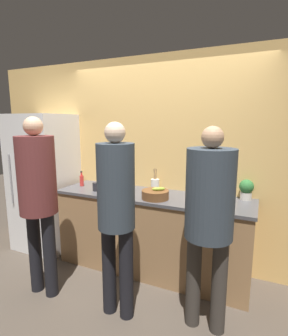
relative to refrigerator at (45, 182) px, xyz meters
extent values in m
plane|color=#4C4238|center=(1.64, -0.34, -0.95)|extent=(14.00, 14.00, 0.00)
cube|color=#E0B266|center=(1.64, 0.36, 0.35)|extent=(5.20, 0.06, 2.60)
cube|color=#9E754C|center=(1.64, 0.04, -0.49)|extent=(2.29, 0.65, 0.92)
cube|color=#4C4C51|center=(1.64, 0.04, -0.01)|extent=(2.32, 0.68, 0.03)
cube|color=white|center=(0.00, 0.00, 0.00)|extent=(0.78, 0.69, 1.90)
cylinder|color=#99999E|center=(-0.23, -0.36, 0.09)|extent=(0.02, 0.02, 0.66)
cylinder|color=black|center=(0.67, -0.85, -0.51)|extent=(0.13, 0.13, 0.89)
cylinder|color=black|center=(0.87, -0.85, -0.51)|extent=(0.13, 0.13, 0.89)
cylinder|color=brown|center=(0.77, -0.85, 0.33)|extent=(0.37, 0.37, 0.78)
sphere|color=#DBAD89|center=(0.77, -0.85, 0.81)|extent=(0.18, 0.18, 0.18)
cylinder|color=black|center=(1.56, -0.81, -0.52)|extent=(0.13, 0.13, 0.86)
cylinder|color=black|center=(1.74, -0.81, -0.52)|extent=(0.13, 0.13, 0.86)
cylinder|color=#333D47|center=(1.65, -0.81, 0.29)|extent=(0.33, 0.33, 0.76)
sphere|color=beige|center=(1.65, -0.81, 0.76)|extent=(0.18, 0.18, 0.18)
cylinder|color=#38332D|center=(2.32, -0.63, -0.53)|extent=(0.13, 0.13, 0.85)
cylinder|color=#38332D|center=(2.54, -0.63, -0.53)|extent=(0.13, 0.13, 0.85)
cylinder|color=#333D47|center=(2.43, -0.63, 0.27)|extent=(0.40, 0.40, 0.74)
sphere|color=tan|center=(2.43, -0.63, 0.73)|extent=(0.18, 0.18, 0.18)
cylinder|color=brown|center=(1.74, -0.12, 0.05)|extent=(0.30, 0.30, 0.10)
ellipsoid|color=#99BC38|center=(1.78, -0.12, 0.12)|extent=(0.15, 0.12, 0.04)
cylinder|color=silver|center=(1.60, 0.24, 0.07)|extent=(0.10, 0.10, 0.14)
cylinder|color=#99754C|center=(1.58, 0.24, 0.17)|extent=(0.01, 0.05, 0.21)
cylinder|color=#99754C|center=(1.60, 0.25, 0.17)|extent=(0.03, 0.04, 0.21)
cylinder|color=#99754C|center=(1.60, 0.23, 0.17)|extent=(0.05, 0.01, 0.21)
cylinder|color=#333338|center=(1.09, -0.20, 0.09)|extent=(0.07, 0.07, 0.18)
cylinder|color=#333338|center=(1.09, -0.20, 0.21)|extent=(0.03, 0.03, 0.06)
cylinder|color=black|center=(1.09, -0.20, 0.25)|extent=(0.04, 0.04, 0.02)
cylinder|color=red|center=(0.63, 0.02, 0.07)|extent=(0.05, 0.05, 0.14)
cylinder|color=red|center=(0.63, 0.02, 0.17)|extent=(0.02, 0.02, 0.04)
cylinder|color=black|center=(0.63, 0.02, 0.20)|extent=(0.03, 0.03, 0.02)
cylinder|color=#28282D|center=(0.95, -0.10, 0.06)|extent=(0.09, 0.09, 0.10)
cylinder|color=beige|center=(2.66, 0.26, 0.05)|extent=(0.12, 0.12, 0.08)
sphere|color=#2D6B33|center=(2.66, 0.26, 0.15)|extent=(0.15, 0.15, 0.15)
camera|label=1|loc=(2.79, -2.73, 0.85)|focal=28.00mm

